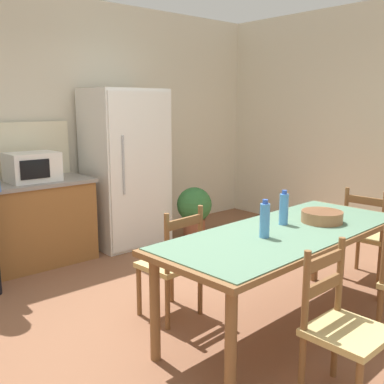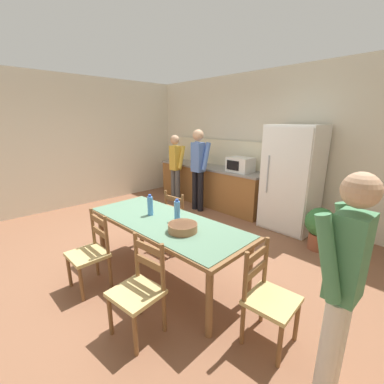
{
  "view_description": "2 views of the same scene",
  "coord_description": "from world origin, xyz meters",
  "px_view_note": "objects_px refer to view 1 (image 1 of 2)",
  "views": [
    {
      "loc": [
        -2.1,
        -2.36,
        1.69
      ],
      "look_at": [
        -0.09,
        -0.07,
        1.09
      ],
      "focal_mm": 42.0,
      "sensor_mm": 36.0,
      "label": 1
    },
    {
      "loc": [
        2.87,
        -2.14,
        1.93
      ],
      "look_at": [
        0.31,
        0.25,
        0.96
      ],
      "focal_mm": 24.0,
      "sensor_mm": 36.0,
      "label": 2
    }
  ],
  "objects_px": {
    "potted_plant": "(194,209)",
    "bottle_off_centre": "(284,209)",
    "bottle_near_centre": "(265,220)",
    "dining_table": "(286,240)",
    "serving_bowl": "(322,216)",
    "refrigerator": "(126,168)",
    "chair_side_far_left": "(173,264)",
    "chair_head_end": "(368,236)",
    "chair_side_near_left": "(342,328)",
    "microwave": "(32,167)"
  },
  "relations": [
    {
      "from": "potted_plant",
      "to": "bottle_off_centre",
      "type": "bearing_deg",
      "value": -113.85
    },
    {
      "from": "bottle_near_centre",
      "to": "potted_plant",
      "type": "xyz_separation_m",
      "value": [
        1.29,
        2.19,
        -0.51
      ]
    },
    {
      "from": "dining_table",
      "to": "serving_bowl",
      "type": "xyz_separation_m",
      "value": [
        0.39,
        -0.05,
        0.13
      ]
    },
    {
      "from": "refrigerator",
      "to": "potted_plant",
      "type": "relative_size",
      "value": 2.8
    },
    {
      "from": "refrigerator",
      "to": "chair_side_far_left",
      "type": "relative_size",
      "value": 2.05
    },
    {
      "from": "bottle_near_centre",
      "to": "chair_head_end",
      "type": "xyz_separation_m",
      "value": [
        1.66,
        0.07,
        -0.46
      ]
    },
    {
      "from": "serving_bowl",
      "to": "chair_side_far_left",
      "type": "relative_size",
      "value": 0.35
    },
    {
      "from": "bottle_near_centre",
      "to": "serving_bowl",
      "type": "bearing_deg",
      "value": -3.0
    },
    {
      "from": "chair_side_near_left",
      "to": "microwave",
      "type": "bearing_deg",
      "value": 95.37
    },
    {
      "from": "dining_table",
      "to": "potted_plant",
      "type": "relative_size",
      "value": 3.35
    },
    {
      "from": "microwave",
      "to": "dining_table",
      "type": "xyz_separation_m",
      "value": [
        0.84,
        -2.62,
        -0.35
      ]
    },
    {
      "from": "serving_bowl",
      "to": "chair_side_far_left",
      "type": "height_order",
      "value": "chair_side_far_left"
    },
    {
      "from": "chair_head_end",
      "to": "dining_table",
      "type": "bearing_deg",
      "value": 87.87
    },
    {
      "from": "dining_table",
      "to": "serving_bowl",
      "type": "distance_m",
      "value": 0.41
    },
    {
      "from": "microwave",
      "to": "chair_side_far_left",
      "type": "relative_size",
      "value": 0.55
    },
    {
      "from": "serving_bowl",
      "to": "bottle_off_centre",
      "type": "bearing_deg",
      "value": 150.44
    },
    {
      "from": "refrigerator",
      "to": "bottle_near_centre",
      "type": "xyz_separation_m",
      "value": [
        -0.57,
        -2.62,
        -0.04
      ]
    },
    {
      "from": "chair_side_near_left",
      "to": "bottle_off_centre",
      "type": "bearing_deg",
      "value": 55.6
    },
    {
      "from": "microwave",
      "to": "bottle_off_centre",
      "type": "distance_m",
      "value": 2.69
    },
    {
      "from": "dining_table",
      "to": "chair_head_end",
      "type": "bearing_deg",
      "value": 2.55
    },
    {
      "from": "microwave",
      "to": "chair_head_end",
      "type": "bearing_deg",
      "value": -48.99
    },
    {
      "from": "chair_head_end",
      "to": "serving_bowl",
      "type": "bearing_deg",
      "value": 91.53
    },
    {
      "from": "potted_plant",
      "to": "chair_head_end",
      "type": "bearing_deg",
      "value": -80.04
    },
    {
      "from": "chair_side_near_left",
      "to": "chair_side_far_left",
      "type": "bearing_deg",
      "value": 91.53
    },
    {
      "from": "microwave",
      "to": "chair_side_near_left",
      "type": "bearing_deg",
      "value": -83.56
    },
    {
      "from": "bottle_near_centre",
      "to": "bottle_off_centre",
      "type": "height_order",
      "value": "same"
    },
    {
      "from": "serving_bowl",
      "to": "chair_head_end",
      "type": "relative_size",
      "value": 0.35
    },
    {
      "from": "microwave",
      "to": "serving_bowl",
      "type": "relative_size",
      "value": 1.56
    },
    {
      "from": "microwave",
      "to": "chair_side_far_left",
      "type": "xyz_separation_m",
      "value": [
        0.31,
        -1.92,
        -0.61
      ]
    },
    {
      "from": "microwave",
      "to": "bottle_off_centre",
      "type": "bearing_deg",
      "value": -69.39
    },
    {
      "from": "bottle_near_centre",
      "to": "serving_bowl",
      "type": "relative_size",
      "value": 0.84
    },
    {
      "from": "refrigerator",
      "to": "chair_head_end",
      "type": "height_order",
      "value": "refrigerator"
    },
    {
      "from": "dining_table",
      "to": "bottle_near_centre",
      "type": "relative_size",
      "value": 8.26
    },
    {
      "from": "bottle_near_centre",
      "to": "serving_bowl",
      "type": "height_order",
      "value": "bottle_near_centre"
    },
    {
      "from": "serving_bowl",
      "to": "chair_side_near_left",
      "type": "distance_m",
      "value": 1.16
    },
    {
      "from": "refrigerator",
      "to": "chair_head_end",
      "type": "distance_m",
      "value": 2.81
    },
    {
      "from": "refrigerator",
      "to": "dining_table",
      "type": "xyz_separation_m",
      "value": [
        -0.29,
        -2.6,
        -0.24
      ]
    },
    {
      "from": "dining_table",
      "to": "serving_bowl",
      "type": "height_order",
      "value": "serving_bowl"
    },
    {
      "from": "refrigerator",
      "to": "serving_bowl",
      "type": "relative_size",
      "value": 5.84
    },
    {
      "from": "dining_table",
      "to": "chair_head_end",
      "type": "xyz_separation_m",
      "value": [
        1.39,
        0.06,
        -0.26
      ]
    },
    {
      "from": "dining_table",
      "to": "serving_bowl",
      "type": "relative_size",
      "value": 6.97
    },
    {
      "from": "chair_side_near_left",
      "to": "bottle_near_centre",
      "type": "bearing_deg",
      "value": 74.73
    },
    {
      "from": "chair_head_end",
      "to": "potted_plant",
      "type": "xyz_separation_m",
      "value": [
        -0.37,
        2.11,
        -0.06
      ]
    },
    {
      "from": "microwave",
      "to": "chair_head_end",
      "type": "distance_m",
      "value": 3.45
    },
    {
      "from": "chair_head_end",
      "to": "bottle_off_centre",
      "type": "bearing_deg",
      "value": 83.05
    },
    {
      "from": "dining_table",
      "to": "chair_side_far_left",
      "type": "relative_size",
      "value": 2.45
    },
    {
      "from": "bottle_off_centre",
      "to": "potted_plant",
      "type": "xyz_separation_m",
      "value": [
        0.91,
        2.06,
        -0.51
      ]
    },
    {
      "from": "bottle_off_centre",
      "to": "chair_head_end",
      "type": "relative_size",
      "value": 0.3
    },
    {
      "from": "bottle_off_centre",
      "to": "chair_head_end",
      "type": "height_order",
      "value": "bottle_off_centre"
    },
    {
      "from": "bottle_near_centre",
      "to": "bottle_off_centre",
      "type": "bearing_deg",
      "value": 18.29
    }
  ]
}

